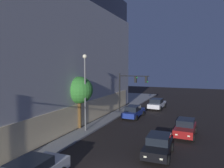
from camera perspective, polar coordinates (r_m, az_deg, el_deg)
The scene contains 8 objects.
modern_building at distance 31.16m, azimuth -24.85°, elevation 7.83°, with size 30.69×22.05×17.45m.
traffic_light_far_corner at distance 31.30m, azimuth 5.02°, elevation -0.09°, with size 0.43×4.44×5.56m.
street_lamp_sidewalk at distance 21.94m, azimuth -7.10°, elevation 0.30°, with size 0.44×0.44×7.73m.
sidewalk_tree at distance 23.03m, azimuth -8.54°, elevation -1.64°, with size 2.83×2.83×5.47m.
car_black at distance 17.17m, azimuth 12.08°, elevation -15.43°, with size 4.10×2.10×1.53m.
car_red at distance 22.29m, azimuth 18.73°, elevation -10.79°, with size 4.19×2.07×1.60m.
car_blue at distance 28.67m, azimuth 5.67°, elevation -7.22°, with size 4.83×2.05×1.58m.
car_white at distance 35.03m, azimuth 11.72°, elevation -5.06°, with size 4.82×2.28×1.66m.
Camera 1 is at (-11.08, -4.90, 6.63)m, focal length 34.79 mm.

